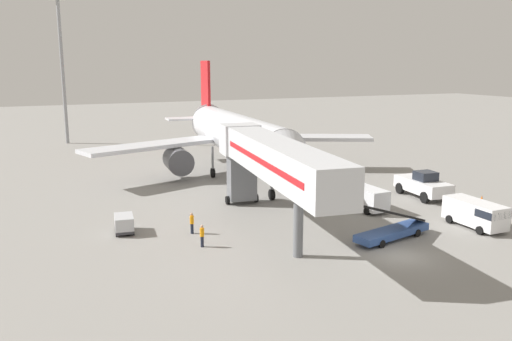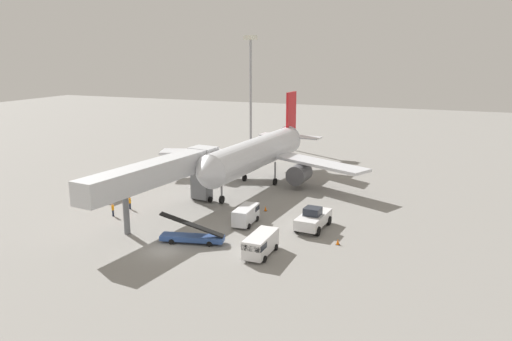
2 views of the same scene
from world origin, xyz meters
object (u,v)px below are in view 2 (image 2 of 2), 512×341
at_px(pushback_tug, 313,219).
at_px(ground_crew_worker_foreground, 113,209).
at_px(airplane_at_gate, 258,153).
at_px(ground_crew_worker_midground, 130,202).
at_px(baggage_cart_mid_right, 111,195).
at_px(belt_loader_truck, 192,236).
at_px(apron_light_mast, 251,68).
at_px(service_van_mid_center, 260,244).
at_px(safety_cone_bravo, 338,242).
at_px(service_van_near_right, 246,214).
at_px(safety_cone_alpha, 265,209).
at_px(jet_bridge, 162,173).

bearing_deg(pushback_tug, ground_crew_worker_foreground, -168.35).
bearing_deg(airplane_at_gate, ground_crew_worker_foreground, -117.20).
bearing_deg(ground_crew_worker_midground, baggage_cart_mid_right, 154.22).
distance_m(belt_loader_truck, apron_light_mast, 66.61).
bearing_deg(service_van_mid_center, pushback_tug, 73.46).
bearing_deg(belt_loader_truck, safety_cone_bravo, 20.18).
bearing_deg(service_van_mid_center, ground_crew_worker_foreground, 168.26).
height_order(service_van_near_right, safety_cone_alpha, service_van_near_right).
bearing_deg(ground_crew_worker_foreground, apron_light_mast, 95.01).
height_order(ground_crew_worker_midground, safety_cone_bravo, ground_crew_worker_midground).
relative_size(jet_bridge, safety_cone_bravo, 35.32).
height_order(belt_loader_truck, safety_cone_bravo, belt_loader_truck).
height_order(jet_bridge, ground_crew_worker_midground, jet_bridge).
height_order(airplane_at_gate, service_van_mid_center, airplane_at_gate).
xyz_separation_m(jet_bridge, baggage_cart_mid_right, (-11.00, 3.63, -5.00)).
bearing_deg(airplane_at_gate, pushback_tug, -50.61).
distance_m(jet_bridge, service_van_mid_center, 17.63).
bearing_deg(apron_light_mast, service_van_near_right, -67.84).
bearing_deg(ground_crew_worker_foreground, baggage_cart_mid_right, 129.69).
height_order(ground_crew_worker_midground, apron_light_mast, apron_light_mast).
bearing_deg(belt_loader_truck, jet_bridge, 140.43).
bearing_deg(belt_loader_truck, safety_cone_alpha, 75.87).
xyz_separation_m(jet_bridge, apron_light_mast, (-11.37, 55.57, 11.08)).
relative_size(service_van_mid_center, ground_crew_worker_foreground, 3.17).
bearing_deg(baggage_cart_mid_right, safety_cone_bravo, -7.47).
relative_size(ground_crew_worker_foreground, safety_cone_bravo, 2.53).
xyz_separation_m(airplane_at_gate, baggage_cart_mid_right, (-15.89, -16.18, -4.14)).
distance_m(belt_loader_truck, baggage_cart_mid_right, 21.01).
relative_size(belt_loader_truck, ground_crew_worker_foreground, 4.28).
bearing_deg(airplane_at_gate, apron_light_mast, 114.46).
height_order(airplane_at_gate, ground_crew_worker_foreground, airplane_at_gate).
bearing_deg(belt_loader_truck, service_van_mid_center, -2.41).
bearing_deg(baggage_cart_mid_right, jet_bridge, -18.25).
distance_m(jet_bridge, ground_crew_worker_midground, 7.92).
bearing_deg(airplane_at_gate, safety_cone_bravo, -49.48).
relative_size(safety_cone_alpha, apron_light_mast, 0.03).
distance_m(pushback_tug, baggage_cart_mid_right, 29.60).
bearing_deg(airplane_at_gate, ground_crew_worker_midground, -120.67).
relative_size(belt_loader_truck, safety_cone_alpha, 10.76).
distance_m(service_van_near_right, apron_light_mast, 60.21).
height_order(baggage_cart_mid_right, safety_cone_bravo, baggage_cart_mid_right).
distance_m(belt_loader_truck, safety_cone_alpha, 13.94).
xyz_separation_m(service_van_near_right, ground_crew_worker_midground, (-16.67, -0.46, -0.32)).
distance_m(jet_bridge, safety_cone_bravo, 23.14).
relative_size(belt_loader_truck, apron_light_mast, 0.30).
bearing_deg(safety_cone_alpha, ground_crew_worker_midground, -160.62).
bearing_deg(apron_light_mast, jet_bridge, -78.44).
xyz_separation_m(pushback_tug, safety_cone_bravo, (3.88, -3.89, -0.92)).
bearing_deg(apron_light_mast, pushback_tug, -60.26).
xyz_separation_m(service_van_near_right, safety_cone_alpha, (0.39, 5.55, -0.89)).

